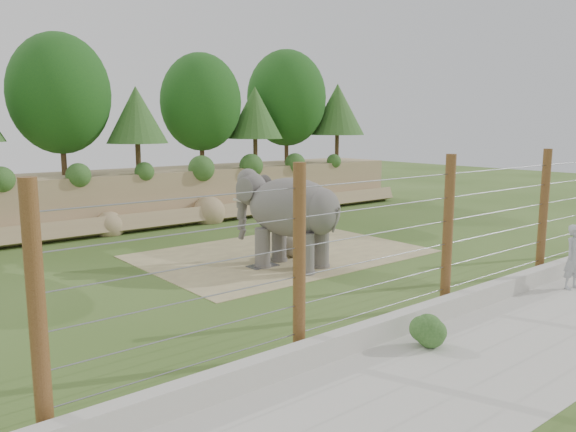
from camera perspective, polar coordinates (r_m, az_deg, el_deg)
ground at (r=18.29m, az=3.98°, el=-5.74°), size 90.00×90.00×0.00m
back_embankment at (r=28.53m, az=-12.84°, el=7.50°), size 30.00×5.52×8.77m
dirt_patch at (r=20.80m, az=-0.67°, el=-3.84°), size 10.00×7.00×0.02m
drain_grate at (r=18.97m, az=-2.58°, el=-5.06°), size 1.00×0.60×0.03m
elephant at (r=18.52m, az=0.41°, el=-0.53°), size 2.87×4.23×3.15m
stone_ball at (r=20.21m, az=0.41°, el=-3.08°), size 0.77×0.77×0.77m
retaining_wall at (r=15.11m, az=17.19°, el=-8.39°), size 26.00×0.35×0.50m
walkway at (r=14.25m, az=23.95°, el=-10.90°), size 26.00×4.00×0.01m
barrier_fence at (r=14.96m, az=15.92°, el=-1.59°), size 20.26×0.26×4.00m
walkway_shrub at (r=12.57m, az=13.39°, el=-11.30°), size 0.71×0.71×0.71m
zookeeper at (r=18.20m, az=27.07°, el=-3.73°), size 0.76×0.57×1.88m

